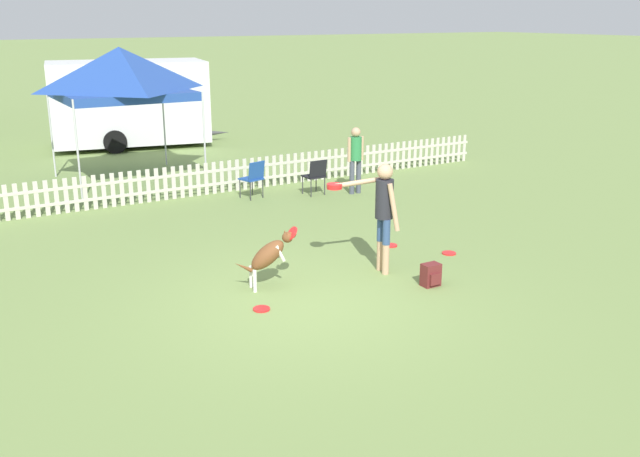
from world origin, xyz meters
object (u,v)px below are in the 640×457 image
Objects in this scene: folding_chair_blue_left at (316,174)px; handler_person at (381,205)px; frisbee_near_dog at (449,253)px; frisbee_midfield at (391,245)px; folding_chair_center at (254,176)px; spectator_standing at (356,154)px; frisbee_near_handler at (262,309)px; canopy_tent_main at (121,73)px; backpack_on_grass at (431,275)px; equipment_trailer at (129,102)px; leaping_dog at (269,254)px.

handler_person is at bearing 69.14° from folding_chair_blue_left.
frisbee_near_dog is 1.05m from frisbee_midfield.
folding_chair_center reaches higher than frisbee_midfield.
folding_chair_blue_left is 0.54× the size of spectator_standing.
canopy_tent_main reaches higher than frisbee_near_handler.
backpack_on_grass is 0.41× the size of folding_chair_center.
folding_chair_center is at bearing -18.29° from spectator_standing.
spectator_standing reaches higher than folding_chair_blue_left.
frisbee_near_handler is 13.91m from equipment_trailer.
canopy_tent_main is (-1.59, 8.39, 1.50)m from handler_person.
frisbee_near_handler is at bearing -94.49° from canopy_tent_main.
folding_chair_center is 4.20m from canopy_tent_main.
backpack_on_grass reaches higher than frisbee_midfield.
handler_person is 1.74m from frisbee_midfield.
leaping_dog is at bearing -91.48° from canopy_tent_main.
frisbee_midfield is at bearing 66.48° from spectator_standing.
handler_person is 1.89m from frisbee_near_dog.
handler_person is 5.33m from folding_chair_center.
equipment_trailer is at bearing 97.07° from frisbee_near_dog.
leaping_dog is 3.38m from frisbee_near_dog.
spectator_standing reaches higher than frisbee_midfield.
spectator_standing is at bearing 144.08° from leaping_dog.
spectator_standing is (4.10, -3.84, -1.70)m from canopy_tent_main.
frisbee_near_dog is 4.61m from spectator_standing.
leaping_dog reaches higher than folding_chair_center.
frisbee_near_handler is 6.95m from spectator_standing.
leaping_dog is 1.17× the size of folding_chair_center.
frisbee_near_handler is 0.16× the size of spectator_standing.
frisbee_near_dog is at bearing -75.76° from handler_person.
leaping_dog is 6.07m from spectator_standing.
canopy_tent_main is at bearing 110.75° from frisbee_near_dog.
handler_person is 7.33× the size of frisbee_midfield.
frisbee_near_dog is 0.16× the size of spectator_standing.
equipment_trailer is at bearing -80.39° from folding_chair_blue_left.
leaping_dog is at bearing 55.49° from frisbee_near_handler.
frisbee_near_handler is 0.04× the size of equipment_trailer.
frisbee_near_dog and frisbee_midfield have the same top height.
handler_person is at bearing 10.20° from frisbee_near_handler.
canopy_tent_main is at bearing 101.63° from backpack_on_grass.
canopy_tent_main is (-1.91, 9.27, 2.44)m from backpack_on_grass.
spectator_standing is (0.86, -0.32, 0.42)m from folding_chair_blue_left.
backpack_on_grass is 14.20m from equipment_trailer.
leaping_dog is 1.21× the size of folding_chair_blue_left.
folding_chair_blue_left reaches higher than backpack_on_grass.
frisbee_midfield is (-0.61, 0.86, 0.00)m from frisbee_near_dog.
canopy_tent_main is (0.21, 8.10, 2.08)m from leaping_dog.
frisbee_near_dog is 0.28× the size of folding_chair_center.
spectator_standing is at bearing -43.13° from canopy_tent_main.
handler_person reaches higher than leaping_dog.
folding_chair_blue_left is (0.72, 3.88, 0.48)m from frisbee_midfield.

